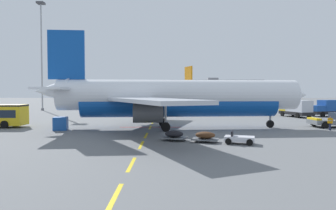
{
  "coord_description": "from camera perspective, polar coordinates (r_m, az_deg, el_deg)",
  "views": [
    {
      "loc": [
        20.34,
        -18.18,
        4.61
      ],
      "look_at": [
        20.27,
        22.71,
        2.92
      ],
      "focal_mm": 32.59,
      "sensor_mm": 36.0,
      "label": 1
    }
  ],
  "objects": [
    {
      "name": "pushback_tug",
      "position": [
        46.23,
        28.91,
        -2.53
      ],
      "size": [
        6.12,
        3.41,
        2.08
      ],
      "color": "slate",
      "rests_on": "ground"
    },
    {
      "name": "airliner_mid_left",
      "position": [
        91.91,
        0.63,
        1.8
      ],
      "size": [
        30.35,
        31.66,
        11.41
      ],
      "color": "white",
      "rests_on": "ground"
    },
    {
      "name": "fuel_service_truck",
      "position": [
        66.39,
        27.9,
        -0.46
      ],
      "size": [
        7.39,
        4.31,
        3.14
      ],
      "color": "black",
      "rests_on": "ground"
    },
    {
      "name": "apron_light_mast_near",
      "position": [
        85.44,
        -22.48,
        10.46
      ],
      "size": [
        1.8,
        1.8,
        27.5
      ],
      "color": "slate",
      "rests_on": "ground"
    },
    {
      "name": "terminal_satellite",
      "position": [
        177.9,
        4.93,
        2.72
      ],
      "size": [
        73.83,
        26.99,
        13.03
      ],
      "color": "gray",
      "rests_on": "ground"
    },
    {
      "name": "airliner_foreground",
      "position": [
        38.63,
        1.45,
        1.39
      ],
      "size": [
        34.82,
        34.52,
        12.2
      ],
      "color": "white",
      "rests_on": "ground"
    },
    {
      "name": "apron_paint_markings",
      "position": [
        56.34,
        -2.28,
        -2.32
      ],
      "size": [
        8.0,
        97.12,
        0.01
      ],
      "color": "yellow",
      "rests_on": "ground"
    },
    {
      "name": "ground",
      "position": [
        61.58,
        18.73,
        -2.05
      ],
      "size": [
        400.0,
        400.0,
        0.0
      ],
      "primitive_type": "plane",
      "color": "slate"
    },
    {
      "name": "ground_crew_worker",
      "position": [
        41.96,
        28.16,
        -2.88
      ],
      "size": [
        0.47,
        0.62,
        1.7
      ],
      "color": "#191E38",
      "rests_on": "ground"
    },
    {
      "name": "uld_cargo_container",
      "position": [
        39.51,
        -19.34,
        -3.3
      ],
      "size": [
        1.83,
        1.8,
        1.6
      ],
      "color": "#194C9E",
      "rests_on": "ground"
    },
    {
      "name": "catering_truck",
      "position": [
        61.77,
        22.95,
        -0.57
      ],
      "size": [
        4.03,
        7.37,
        3.14
      ],
      "color": "black",
      "rests_on": "ground"
    },
    {
      "name": "baggage_train",
      "position": [
        28.53,
        7.14,
        -5.88
      ],
      "size": [
        8.65,
        3.96,
        1.14
      ],
      "color": "silver",
      "rests_on": "ground"
    }
  ]
}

